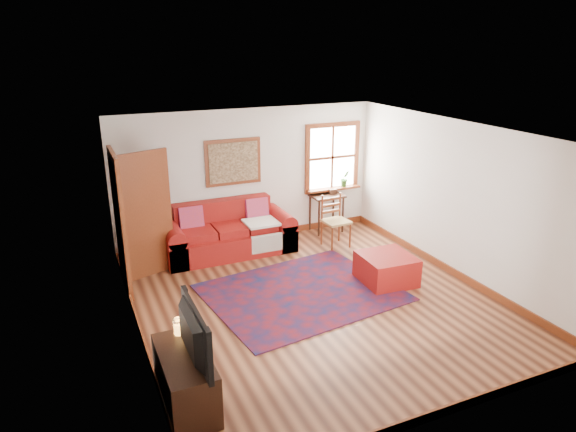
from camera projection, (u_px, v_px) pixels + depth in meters
name	position (u px, v px, depth m)	size (l,w,h in m)	color
ground	(314.00, 301.00, 7.58)	(5.50, 5.50, 0.00)	#472113
room_envelope	(315.00, 193.00, 7.06)	(5.04, 5.54, 2.52)	silver
window	(334.00, 164.00, 10.17)	(1.18, 0.20, 1.38)	white
doorway	(136.00, 216.00, 7.93)	(0.89, 1.08, 2.14)	black
framed_artwork	(233.00, 162.00, 9.31)	(1.05, 0.07, 0.85)	brown
persian_rug	(302.00, 292.00, 7.81)	(2.75, 2.20, 0.02)	#610D14
red_leather_sofa	(228.00, 236.00, 9.25)	(2.32, 0.96, 0.91)	maroon
red_ottoman	(386.00, 269.00, 8.11)	(0.79, 0.79, 0.45)	maroon
side_table	(327.00, 201.00, 10.15)	(0.63, 0.47, 0.76)	#311A10
ladder_back_chair	(334.00, 219.00, 9.48)	(0.48, 0.46, 0.97)	tan
media_cabinet	(186.00, 379.00, 5.36)	(0.49, 1.08, 0.59)	#311A10
television	(186.00, 335.00, 5.08)	(1.02, 0.13, 0.59)	black
candle_hurricane	(179.00, 327.00, 5.62)	(0.12, 0.12, 0.18)	silver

